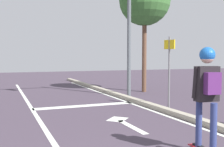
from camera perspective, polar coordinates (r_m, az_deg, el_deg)
The scene contains 10 objects.
lane_line_center at distance 7.64m, azimuth -14.99°, elevation -9.27°, with size 0.12×20.00×0.01m, color silver.
lane_line_curbside at distance 8.74m, azimuth 8.01°, elevation -7.57°, with size 0.12×20.00×0.01m, color silver.
stop_bar at distance 9.50m, azimuth -5.43°, elevation -6.67°, with size 3.57×0.40×0.01m, color silver.
lane_arrow_stem at distance 6.70m, azimuth 4.11°, elevation -10.97°, with size 0.16×1.40×0.01m, color silver.
lane_arrow_head at distance 7.45m, azimuth 1.15°, elevation -9.48°, with size 0.56×0.44×0.01m, color silver.
curb_strip at distance 8.86m, azimuth 9.42°, elevation -7.00°, with size 0.24×24.00×0.14m, color #A69D8A.
skater at distance 4.86m, azimuth 19.22°, elevation -2.18°, with size 0.48×0.64×1.75m.
traffic_signal_mast at distance 11.43m, azimuth -0.48°, elevation 13.33°, with size 4.22×0.34×5.47m.
street_sign_post at distance 9.12m, azimuth 11.84°, elevation 2.42°, with size 0.14×0.44×2.33m.
roadside_tree at distance 13.43m, azimuth 6.81°, elevation 14.86°, with size 2.42×2.42×5.57m.
Camera 1 is at (-1.03, -1.40, 1.67)m, focal length 43.92 mm.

